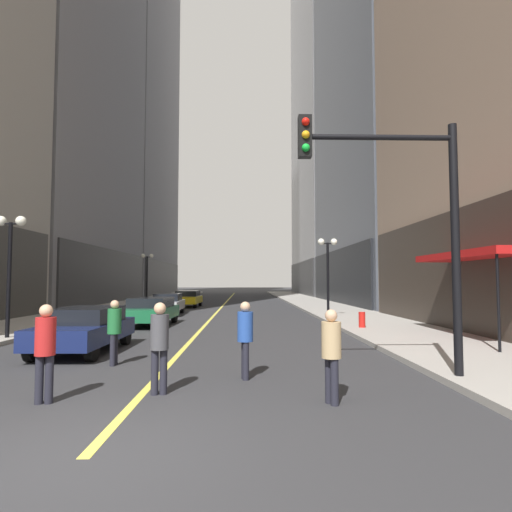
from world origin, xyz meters
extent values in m
plane|color=#2D2D30|center=(0.00, 35.00, 0.00)|extent=(200.00, 200.00, 0.00)
cube|color=#9E9991|center=(-8.25, 35.00, 0.07)|extent=(4.50, 78.00, 0.15)
cube|color=#9E9991|center=(8.25, 35.00, 0.07)|extent=(4.50, 78.00, 0.15)
cube|color=#E5D64C|center=(0.00, 35.00, 0.00)|extent=(0.16, 70.00, 0.01)
cube|color=#2C2C2E|center=(-10.60, 34.50, 2.50)|extent=(0.50, 22.80, 5.00)
cube|color=gray|center=(-17.35, 60.00, 41.73)|extent=(13.70, 26.00, 83.45)
cube|color=#2C2C2E|center=(-10.60, 60.00, 2.50)|extent=(0.50, 24.70, 5.00)
cube|color=#332A23|center=(10.60, 11.00, 2.50)|extent=(0.50, 20.90, 5.00)
cube|color=#4C515B|center=(18.34, 34.50, 24.86)|extent=(15.68, 24.00, 49.72)
cube|color=black|center=(10.60, 34.50, 2.50)|extent=(0.50, 22.80, 5.00)
cube|color=gray|center=(17.52, 60.00, 36.27)|extent=(14.05, 26.00, 72.55)
cube|color=#2C2C2E|center=(10.60, 60.00, 2.50)|extent=(0.50, 24.70, 5.00)
cube|color=#B21414|center=(9.70, 9.18, 3.00)|extent=(1.60, 5.62, 0.24)
cylinder|color=black|center=(9.00, 6.52, 1.44)|extent=(0.08, 0.08, 2.88)
cube|color=#141E4C|center=(-2.87, 7.70, 0.59)|extent=(1.89, 4.31, 0.55)
cube|color=black|center=(-2.87, 7.91, 1.07)|extent=(1.64, 2.42, 0.50)
cylinder|color=black|center=(-2.11, 6.18, 0.32)|extent=(0.23, 0.64, 0.64)
cylinder|color=black|center=(-3.69, 6.21, 0.32)|extent=(0.23, 0.64, 0.64)
cylinder|color=black|center=(-2.06, 9.18, 0.32)|extent=(0.23, 0.64, 0.64)
cylinder|color=black|center=(-3.64, 9.21, 0.32)|extent=(0.23, 0.64, 0.64)
cube|color=#196038|center=(-2.60, 15.24, 0.59)|extent=(2.13, 4.47, 0.55)
cube|color=black|center=(-2.59, 15.45, 1.07)|extent=(1.81, 2.53, 0.50)
cylinder|color=black|center=(-1.84, 13.66, 0.32)|extent=(0.25, 0.65, 0.64)
cylinder|color=black|center=(-3.51, 13.74, 0.32)|extent=(0.25, 0.65, 0.64)
cylinder|color=black|center=(-1.69, 16.73, 0.32)|extent=(0.25, 0.65, 0.64)
cylinder|color=black|center=(-3.37, 16.81, 0.32)|extent=(0.25, 0.65, 0.64)
cube|color=#B7B7BC|center=(-2.97, 21.87, 0.59)|extent=(1.84, 4.44, 0.55)
cube|color=black|center=(-2.98, 22.09, 1.07)|extent=(1.58, 2.50, 0.50)
cylinder|color=black|center=(-2.19, 20.36, 0.32)|extent=(0.24, 0.65, 0.64)
cylinder|color=black|center=(-3.66, 20.31, 0.32)|extent=(0.24, 0.65, 0.64)
cylinder|color=black|center=(-2.29, 23.43, 0.32)|extent=(0.24, 0.65, 0.64)
cylinder|color=black|center=(-3.75, 23.38, 0.32)|extent=(0.24, 0.65, 0.64)
cube|color=yellow|center=(-2.79, 29.80, 0.59)|extent=(2.04, 4.35, 0.55)
cube|color=black|center=(-2.78, 30.01, 1.07)|extent=(1.75, 2.46, 0.50)
cylinder|color=black|center=(-2.00, 28.27, 0.32)|extent=(0.24, 0.65, 0.64)
cylinder|color=black|center=(-3.67, 28.32, 0.32)|extent=(0.24, 0.65, 0.64)
cylinder|color=black|center=(-1.91, 31.27, 0.32)|extent=(0.24, 0.65, 0.64)
cylinder|color=black|center=(-3.58, 31.33, 0.32)|extent=(0.24, 0.65, 0.64)
cylinder|color=black|center=(3.46, 2.11, 0.39)|extent=(0.14, 0.14, 0.79)
cylinder|color=black|center=(3.40, 2.25, 0.39)|extent=(0.14, 0.14, 0.79)
cylinder|color=tan|center=(3.43, 2.18, 1.10)|extent=(0.45, 0.45, 0.62)
sphere|color=tan|center=(3.43, 2.18, 1.52)|extent=(0.21, 0.21, 0.21)
cylinder|color=black|center=(0.24, 2.87, 0.42)|extent=(0.14, 0.14, 0.83)
cylinder|color=black|center=(0.40, 2.89, 0.42)|extent=(0.14, 0.14, 0.83)
cylinder|color=#3F3F44|center=(0.32, 2.88, 1.16)|extent=(0.39, 0.39, 0.66)
sphere|color=tan|center=(0.32, 2.88, 1.60)|extent=(0.23, 0.23, 0.23)
cylinder|color=black|center=(-1.63, 2.32, 0.42)|extent=(0.14, 0.14, 0.83)
cylinder|color=black|center=(-1.47, 2.35, 0.42)|extent=(0.14, 0.14, 0.83)
cylinder|color=#B21E1E|center=(-1.55, 2.33, 1.16)|extent=(0.39, 0.39, 0.66)
sphere|color=tan|center=(-1.55, 2.33, 1.60)|extent=(0.22, 0.22, 0.22)
cylinder|color=black|center=(1.95, 4.00, 0.41)|extent=(0.14, 0.14, 0.81)
cylinder|color=black|center=(1.92, 4.16, 0.41)|extent=(0.14, 0.14, 0.81)
cylinder|color=#234799|center=(1.93, 4.08, 1.13)|extent=(0.39, 0.39, 0.64)
sphere|color=tan|center=(1.93, 4.08, 1.56)|extent=(0.22, 0.22, 0.22)
cylinder|color=black|center=(-1.38, 5.60, 0.40)|extent=(0.14, 0.14, 0.79)
cylinder|color=black|center=(-1.37, 5.76, 0.40)|extent=(0.14, 0.14, 0.79)
cylinder|color=#1E6633|center=(-1.38, 5.68, 1.11)|extent=(0.36, 0.36, 0.63)
sphere|color=tan|center=(-1.38, 5.68, 1.53)|extent=(0.21, 0.21, 0.21)
cylinder|color=black|center=(6.40, 3.66, 2.75)|extent=(0.18, 0.18, 5.50)
cylinder|color=black|center=(4.80, 3.66, 5.20)|extent=(3.20, 0.12, 0.12)
cube|color=black|center=(3.20, 3.66, 5.20)|extent=(0.28, 0.24, 0.90)
sphere|color=red|center=(3.20, 3.52, 5.48)|extent=(0.17, 0.17, 0.17)
sphere|color=orange|center=(3.20, 3.52, 5.20)|extent=(0.17, 0.17, 0.17)
sphere|color=green|center=(3.20, 3.52, 4.92)|extent=(0.17, 0.17, 0.17)
cylinder|color=black|center=(-6.40, 9.99, 2.10)|extent=(0.14, 0.14, 4.20)
cylinder|color=black|center=(-6.40, 9.99, 4.15)|extent=(0.80, 0.06, 0.06)
sphere|color=white|center=(-6.75, 9.99, 4.25)|extent=(0.36, 0.36, 0.36)
sphere|color=white|center=(-6.05, 9.99, 4.25)|extent=(0.36, 0.36, 0.36)
cylinder|color=black|center=(-6.40, 31.03, 2.10)|extent=(0.14, 0.14, 4.20)
cylinder|color=black|center=(-6.40, 31.03, 4.15)|extent=(0.80, 0.06, 0.06)
sphere|color=white|center=(-6.75, 31.03, 4.25)|extent=(0.36, 0.36, 0.36)
sphere|color=white|center=(-6.05, 31.03, 4.25)|extent=(0.36, 0.36, 0.36)
cylinder|color=black|center=(6.40, 17.72, 2.10)|extent=(0.14, 0.14, 4.20)
cylinder|color=black|center=(6.40, 17.72, 4.15)|extent=(0.80, 0.06, 0.06)
sphere|color=white|center=(6.05, 17.72, 4.25)|extent=(0.36, 0.36, 0.36)
sphere|color=white|center=(6.75, 17.72, 4.25)|extent=(0.36, 0.36, 0.36)
cylinder|color=red|center=(6.90, 12.88, 0.40)|extent=(0.28, 0.28, 0.80)
camera|label=1|loc=(1.93, -5.25, 2.12)|focal=29.91mm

